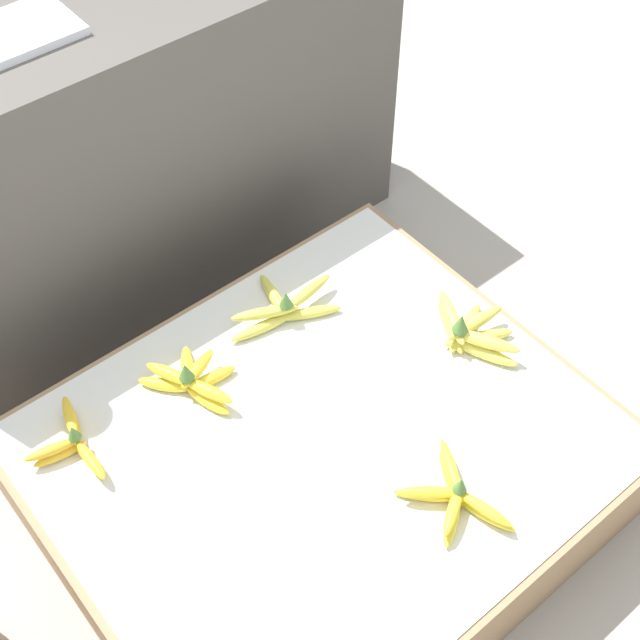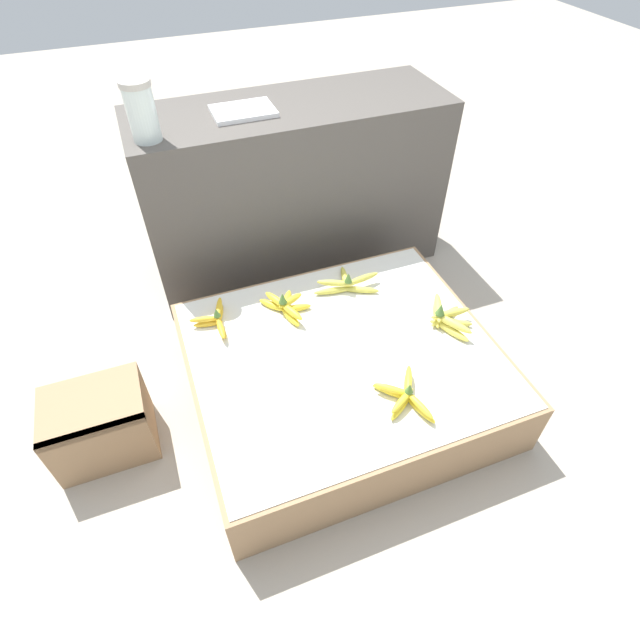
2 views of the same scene
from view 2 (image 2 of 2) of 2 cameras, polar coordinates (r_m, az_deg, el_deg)
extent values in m
plane|color=#A89E8E|center=(2.02, 2.48, -8.33)|extent=(10.00, 10.00, 0.00)
cube|color=#997551|center=(1.92, 2.60, -6.14)|extent=(1.11, 0.96, 0.25)
cube|color=silver|center=(1.83, 2.72, -3.68)|extent=(1.07, 0.93, 0.00)
cube|color=#4C4742|center=(2.42, -2.97, 14.61)|extent=(1.36, 0.48, 0.80)
cube|color=#997551|center=(1.94, -23.79, -10.83)|extent=(0.33, 0.25, 0.26)
cube|color=brown|center=(1.78, -24.66, -11.61)|extent=(0.33, 0.02, 0.02)
ellipsoid|color=yellow|center=(1.73, 9.96, -7.47)|extent=(0.08, 0.12, 0.02)
ellipsoid|color=yellow|center=(1.71, 8.00, -8.10)|extent=(0.10, 0.11, 0.02)
ellipsoid|color=yellow|center=(1.68, 9.22, -9.80)|extent=(0.12, 0.09, 0.02)
ellipsoid|color=yellow|center=(1.68, 11.46, -10.07)|extent=(0.06, 0.13, 0.02)
ellipsoid|color=yellow|center=(1.72, 10.10, -6.75)|extent=(0.08, 0.12, 0.02)
ellipsoid|color=yellow|center=(1.69, 8.25, -7.83)|extent=(0.11, 0.10, 0.02)
ellipsoid|color=yellow|center=(1.66, 9.40, -9.06)|extent=(0.12, 0.08, 0.02)
ellipsoid|color=yellow|center=(1.66, 11.31, -9.51)|extent=(0.05, 0.13, 0.02)
cone|color=#4C7533|center=(1.66, 10.19, -7.65)|extent=(0.03, 0.03, 0.04)
ellipsoid|color=#DBCC4C|center=(1.94, 14.69, -1.11)|extent=(0.09, 0.16, 0.03)
ellipsoid|color=#DBCC4C|center=(1.97, 14.75, -0.30)|extent=(0.16, 0.10, 0.03)
ellipsoid|color=#DBCC4C|center=(1.99, 14.12, 0.44)|extent=(0.16, 0.09, 0.03)
ellipsoid|color=#DBCC4C|center=(1.99, 13.22, 0.75)|extent=(0.10, 0.16, 0.03)
ellipsoid|color=#DBCC4C|center=(1.92, 14.90, -0.36)|extent=(0.11, 0.16, 0.03)
ellipsoid|color=#DBCC4C|center=(1.96, 14.71, 0.71)|extent=(0.16, 0.04, 0.03)
ellipsoid|color=#DBCC4C|center=(1.97, 13.35, 1.39)|extent=(0.10, 0.16, 0.03)
cone|color=#4C7533|center=(1.91, 13.62, 1.25)|extent=(0.04, 0.04, 0.05)
ellipsoid|color=gold|center=(1.98, -11.37, 0.69)|extent=(0.06, 0.11, 0.02)
ellipsoid|color=gold|center=(1.95, -12.66, -0.41)|extent=(0.11, 0.04, 0.02)
ellipsoid|color=gold|center=(1.92, -11.20, -1.01)|extent=(0.03, 0.11, 0.02)
ellipsoid|color=gold|center=(1.98, -11.48, 1.42)|extent=(0.05, 0.11, 0.02)
ellipsoid|color=gold|center=(1.94, -13.10, 0.08)|extent=(0.11, 0.05, 0.02)
ellipsoid|color=gold|center=(1.89, -11.27, -0.95)|extent=(0.02, 0.11, 0.02)
cone|color=#4C7533|center=(1.91, -11.74, 0.85)|extent=(0.03, 0.03, 0.04)
ellipsoid|color=yellow|center=(1.93, -3.37, 0.28)|extent=(0.06, 0.12, 0.03)
ellipsoid|color=yellow|center=(1.97, -2.67, 1.39)|extent=(0.12, 0.04, 0.03)
ellipsoid|color=yellow|center=(2.00, -3.84, 2.29)|extent=(0.08, 0.11, 0.03)
ellipsoid|color=yellow|center=(1.98, -5.56, 1.71)|extent=(0.09, 0.11, 0.03)
ellipsoid|color=yellow|center=(1.91, -3.21, 0.93)|extent=(0.07, 0.12, 0.03)
ellipsoid|color=yellow|center=(1.96, -3.40, 2.25)|extent=(0.12, 0.07, 0.03)
ellipsoid|color=yellow|center=(1.97, -5.12, 2.36)|extent=(0.07, 0.12, 0.03)
cone|color=#4C7533|center=(1.92, -4.30, 2.53)|extent=(0.03, 0.03, 0.04)
ellipsoid|color=gold|center=(2.05, 4.61, 3.47)|extent=(0.15, 0.09, 0.03)
ellipsoid|color=gold|center=(2.10, 2.88, 4.76)|extent=(0.06, 0.16, 0.03)
ellipsoid|color=gold|center=(2.04, 1.42, 3.36)|extent=(0.16, 0.05, 0.03)
ellipsoid|color=gold|center=(2.06, 4.83, 4.71)|extent=(0.16, 0.05, 0.03)
ellipsoid|color=gold|center=(2.04, 1.82, 4.23)|extent=(0.15, 0.09, 0.03)
cone|color=#4C7533|center=(2.01, 3.26, 4.88)|extent=(0.03, 0.03, 0.04)
cylinder|color=silver|center=(2.00, -19.67, 21.29)|extent=(0.10, 0.10, 0.19)
cylinder|color=#B7B2A8|center=(1.96, -20.47, 24.07)|extent=(0.11, 0.11, 0.02)
cube|color=white|center=(2.17, -8.78, 22.53)|extent=(0.25, 0.18, 0.02)
camera|label=1|loc=(0.41, -76.45, 54.50)|focal=50.00mm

